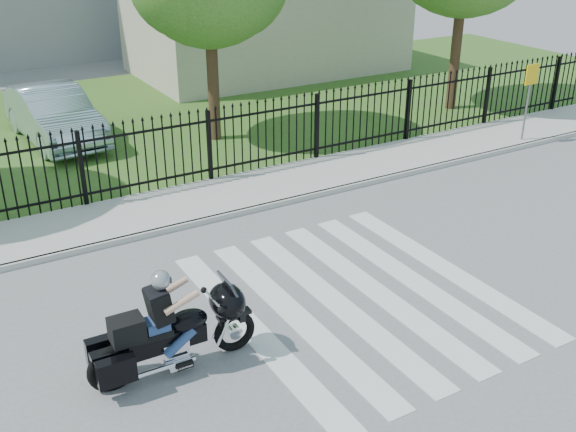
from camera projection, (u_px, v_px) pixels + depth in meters
ground at (356, 297)px, 11.57m from camera, size 120.00×120.00×0.00m
crosswalk at (356, 296)px, 11.57m from camera, size 5.00×5.50×0.01m
sidewalk at (229, 195)px, 15.46m from camera, size 40.00×2.00×0.12m
curb at (249, 210)px, 14.68m from camera, size 40.00×0.12×0.12m
grass_strip at (131, 120)px, 20.96m from camera, size 40.00×12.00×0.02m
iron_fence at (209, 148)px, 15.89m from camera, size 26.00×0.04×1.80m
building_low at (266, 26)px, 26.56m from camera, size 10.00×6.00×3.50m
motorcycle_rider at (169, 329)px, 9.48m from camera, size 2.54×0.76×1.68m
parked_car at (54, 115)px, 18.76m from camera, size 2.02×4.80×1.54m
traffic_sign at (530, 86)px, 18.24m from camera, size 0.46×0.07×2.12m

